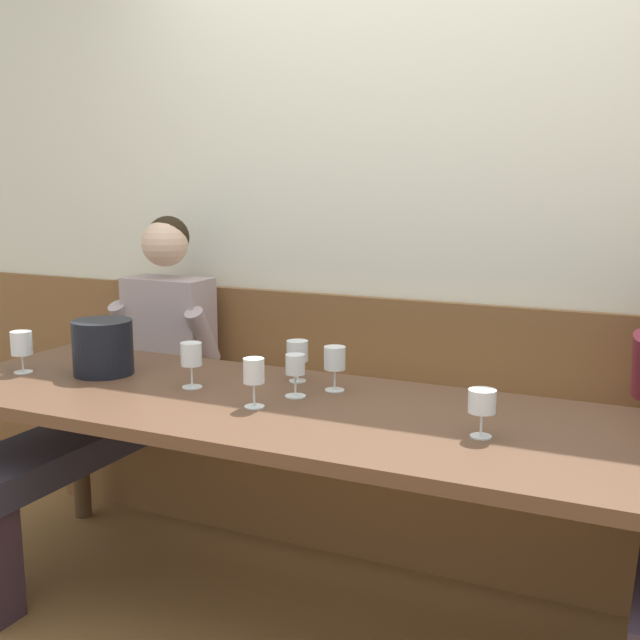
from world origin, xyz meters
name	(u,v)px	position (x,y,z in m)	size (l,w,h in m)	color
room_wall_back	(423,183)	(0.00, 1.09, 1.40)	(6.80, 0.08, 2.80)	silver
wood_wainscot_panel	(413,412)	(0.00, 1.04, 0.47)	(6.80, 0.03, 0.93)	brown
wall_bench	(395,471)	(0.00, 0.83, 0.28)	(2.99, 0.42, 0.94)	brown
dining_table	(320,429)	(0.00, 0.12, 0.66)	(2.69, 0.82, 0.73)	brown
person_right_seat	(116,384)	(-1.05, 0.44, 0.61)	(0.48, 1.28, 1.26)	#372630
ice_bucket	(103,347)	(-0.87, 0.17, 0.83)	(0.21, 0.21, 0.19)	black
wine_glass_near_bucket	(335,361)	(-0.04, 0.31, 0.83)	(0.07, 0.07, 0.15)	silver
wine_glass_center_front	(22,344)	(-1.15, 0.06, 0.84)	(0.08, 0.08, 0.15)	silver
wine_glass_right_end	(254,373)	(-0.18, 0.04, 0.84)	(0.06, 0.06, 0.15)	silver
wine_glass_by_bottle	(297,352)	(-0.20, 0.37, 0.84)	(0.07, 0.07, 0.14)	silver
wine_glass_center_rear	(482,404)	(0.51, 0.06, 0.83)	(0.08, 0.08, 0.13)	silver
wine_glass_left_end	(191,357)	(-0.48, 0.15, 0.84)	(0.07, 0.07, 0.15)	silver
wine_glass_mid_left	(295,367)	(-0.12, 0.19, 0.83)	(0.07, 0.07, 0.14)	silver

